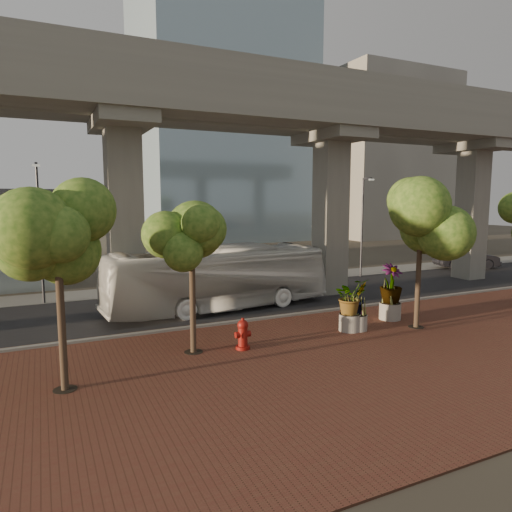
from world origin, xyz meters
name	(u,v)px	position (x,y,z in m)	size (l,w,h in m)	color
ground	(254,310)	(0.00, 0.00, 0.00)	(160.00, 160.00, 0.00)	#3A332A
brick_plaza	(348,358)	(0.00, -8.00, 0.03)	(70.00, 13.00, 0.06)	brown
asphalt_road	(238,302)	(0.00, 2.00, 0.02)	(90.00, 8.00, 0.04)	black
curb_strip	(271,318)	(0.00, -2.00, 0.08)	(70.00, 0.25, 0.16)	gray
far_sidewalk	(206,285)	(0.00, 7.50, 0.03)	(90.00, 3.00, 0.06)	gray
transit_viaduct	(238,169)	(0.00, 2.00, 7.29)	(72.00, 5.60, 12.40)	gray
midrise_block	(378,158)	(38.00, 36.00, 12.00)	(18.00, 16.00, 24.00)	gray
transit_bus	(219,279)	(-1.57, 0.85, 1.64)	(2.76, 11.77, 3.28)	silver
parked_car	(466,259)	(21.80, 5.36, 0.83)	(1.75, 5.05, 1.66)	black
fire_hydrant	(243,334)	(-3.01, -5.50, 0.63)	(0.60, 0.54, 1.20)	maroon
planter_front	(350,299)	(2.12, -5.25, 1.45)	(2.08, 2.08, 2.28)	gray
planter_right	(391,286)	(5.00, -4.52, 1.65)	(2.46, 2.46, 2.63)	gray
planter_left	(358,301)	(2.48, -5.31, 1.35)	(1.93, 1.93, 2.13)	#A7A497
street_tree_far_west	(57,238)	(-9.31, -6.64, 4.59)	(3.52, 3.52, 6.15)	#433426
street_tree_near_west	(192,242)	(-4.82, -5.04, 4.18)	(3.37, 3.37, 5.67)	#433426
street_tree_near_east	(421,218)	(5.12, -6.08, 4.91)	(4.10, 4.10, 6.74)	#433426
streetlamp_west	(40,224)	(-9.76, 6.12, 4.40)	(0.37, 1.09, 7.53)	#303035
streetlamp_east	(363,220)	(11.36, 5.68, 4.18)	(0.35, 1.04, 7.16)	#323238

